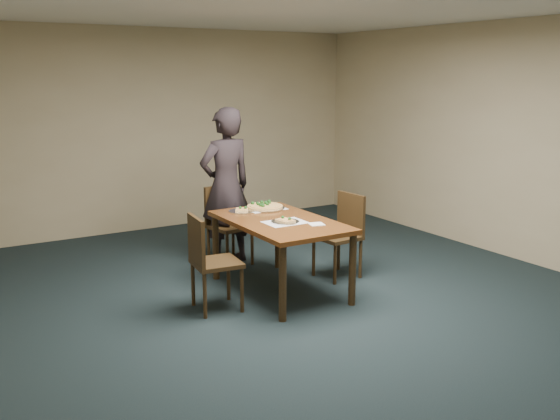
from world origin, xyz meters
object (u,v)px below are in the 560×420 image
diner (226,186)px  slice_plate_near (285,221)px  chair_right (343,230)px  chair_left (208,257)px  slice_plate_far (242,210)px  pizza_pan (265,206)px  chair_far (226,220)px  dining_table (280,229)px

diner → slice_plate_near: 1.32m
chair_right → chair_left: bearing=-88.3°
chair_left → chair_right: 1.69m
slice_plate_near → slice_plate_far: 0.67m
pizza_pan → slice_plate_near: (-0.14, -0.66, -0.01)m
chair_far → pizza_pan: size_ratio=2.13×
diner → dining_table: bearing=84.9°
dining_table → slice_plate_near: 0.16m
pizza_pan → slice_plate_near: pizza_pan is taller
chair_left → chair_right: size_ratio=1.00×
chair_far → pizza_pan: chair_far is taller
chair_far → slice_plate_far: bearing=-111.3°
dining_table → slice_plate_near: slice_plate_near is taller
dining_table → chair_left: size_ratio=1.65×
chair_right → slice_plate_near: (-0.86, -0.20, 0.25)m
chair_left → dining_table: bearing=-76.7°
chair_far → chair_left: (-0.81, -1.27, 0.00)m
chair_far → slice_plate_near: 1.31m
chair_far → pizza_pan: (0.16, -0.63, 0.26)m
dining_table → slice_plate_near: (-0.01, -0.12, 0.11)m
chair_right → pizza_pan: (-0.71, 0.46, 0.26)m
chair_left → diner: (0.83, 1.30, 0.39)m
dining_table → chair_left: 0.86m
chair_left → slice_plate_far: chair_left is taller
pizza_pan → slice_plate_far: bearing=-179.3°
slice_plate_near → slice_plate_far: bearing=101.9°
chair_far → diner: (0.02, 0.03, 0.39)m
diner → slice_plate_near: bearing=84.2°
slice_plate_near → chair_far: bearing=90.8°
slice_plate_far → diner: bearing=77.9°
chair_far → chair_right: size_ratio=1.00×
chair_left → diner: diner is taller
dining_table → chair_left: chair_left is taller
pizza_pan → slice_plate_near: size_ratio=1.52×
chair_far → diner: bearing=42.2°
pizza_pan → dining_table: bearing=-103.6°
dining_table → pizza_pan: pizza_pan is taller
dining_table → pizza_pan: bearing=76.4°
chair_left → chair_far: bearing=-26.2°
slice_plate_far → chair_far: bearing=79.4°
slice_plate_far → slice_plate_near: bearing=-78.1°
chair_right → chair_far: bearing=-145.5°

